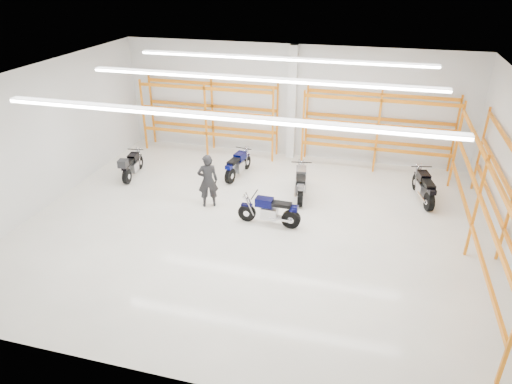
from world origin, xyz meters
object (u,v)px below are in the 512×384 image
(motorcycle_back_d, at_px, (424,188))
(standing_man, at_px, (208,181))
(motorcycle_main, at_px, (272,212))
(motorcycle_back_c, at_px, (301,184))
(motorcycle_back_a, at_px, (131,166))
(motorcycle_back_b, at_px, (237,166))
(structural_column, at_px, (292,103))

(motorcycle_back_d, relative_size, standing_man, 1.14)
(motorcycle_main, bearing_deg, motorcycle_back_c, 75.85)
(motorcycle_back_a, relative_size, motorcycle_back_b, 0.99)
(motorcycle_main, distance_m, motorcycle_back_a, 6.18)
(motorcycle_back_a, bearing_deg, structural_column, 34.30)
(standing_man, relative_size, structural_column, 0.41)
(motorcycle_back_a, bearing_deg, motorcycle_main, -18.77)
(motorcycle_back_a, distance_m, motorcycle_back_c, 6.38)
(motorcycle_back_a, relative_size, standing_man, 1.07)
(motorcycle_back_b, distance_m, structural_column, 3.46)
(motorcycle_back_d, bearing_deg, motorcycle_back_a, -175.28)
(motorcycle_back_c, distance_m, structural_column, 4.09)
(motorcycle_main, xyz_separation_m, motorcycle_back_a, (-5.85, 1.99, 0.02))
(motorcycle_back_a, height_order, structural_column, structural_column)
(motorcycle_back_d, bearing_deg, motorcycle_back_c, -169.31)
(standing_man, xyz_separation_m, structural_column, (1.78, 4.96, 1.34))
(motorcycle_back_c, distance_m, standing_man, 3.19)
(motorcycle_main, distance_m, standing_man, 2.43)
(structural_column, bearing_deg, motorcycle_main, -84.74)
(motorcycle_main, relative_size, structural_column, 0.44)
(motorcycle_back_b, xyz_separation_m, motorcycle_back_c, (2.57, -1.01, 0.04))
(motorcycle_main, distance_m, motorcycle_back_d, 5.40)
(structural_column, bearing_deg, motorcycle_back_b, -121.12)
(motorcycle_back_c, height_order, structural_column, structural_column)
(motorcycle_main, relative_size, motorcycle_back_a, 1.02)
(motorcycle_main, height_order, motorcycle_back_c, motorcycle_back_c)
(motorcycle_main, bearing_deg, motorcycle_back_d, 31.84)
(standing_man, height_order, structural_column, structural_column)
(motorcycle_main, distance_m, motorcycle_back_b, 3.71)
(motorcycle_back_a, height_order, motorcycle_back_c, motorcycle_back_c)
(motorcycle_back_d, height_order, standing_man, standing_man)
(motorcycle_main, xyz_separation_m, motorcycle_back_d, (4.59, 2.85, 0.03))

